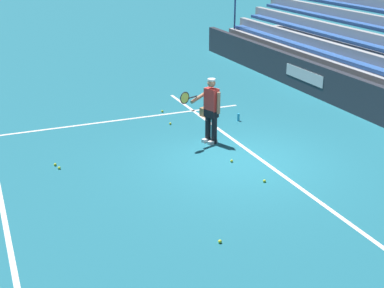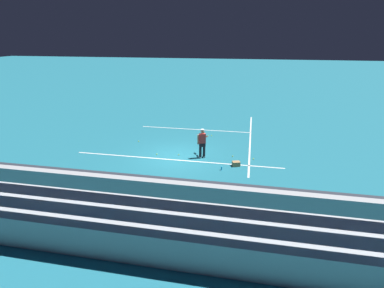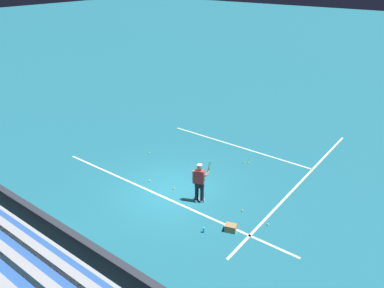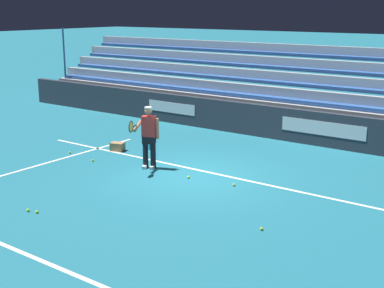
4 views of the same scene
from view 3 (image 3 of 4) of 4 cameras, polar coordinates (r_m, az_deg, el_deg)
name	(u,v)px [view 3 (image 3 of 4)]	position (r m, az deg, el deg)	size (l,w,h in m)	color
ground_plane	(170,191)	(16.04, -3.31, -7.22)	(160.00, 160.00, 0.00)	#1E6B7F
court_baseline_white	(163,197)	(15.73, -4.49, -7.99)	(12.00, 0.10, 0.01)	white
court_sideline_white	(300,183)	(17.28, 16.12, -5.68)	(0.10, 12.00, 0.01)	white
court_service_line_white	(237,146)	(19.99, 6.92, -0.35)	(8.22, 0.10, 0.01)	white
back_wall_sponsor_board	(71,244)	(13.11, -17.99, -14.28)	(24.97, 0.25, 1.10)	#2D333D
bleacher_stand	(2,281)	(12.26, -26.91, -18.11)	(23.72, 3.20, 3.40)	#9EA3A8
tennis_player	(200,183)	(14.92, 1.20, -5.89)	(0.57, 1.08, 1.71)	black
ball_box_cardboard	(231,228)	(13.89, 5.90, -12.59)	(0.40, 0.30, 0.26)	#A87F51
tennis_ball_near_player	(242,210)	(14.96, 7.67, -10.00)	(0.07, 0.07, 0.07)	#CCE533
tennis_ball_on_baseline	(268,224)	(14.41, 11.47, -11.90)	(0.07, 0.07, 0.07)	#CCE533
tennis_ball_by_box	(149,181)	(16.81, -6.50, -5.56)	(0.07, 0.07, 0.07)	#CCE533
tennis_ball_midcourt	(149,153)	(19.21, -6.55, -1.35)	(0.07, 0.07, 0.07)	#CCE533
tennis_ball_far_right	(174,189)	(16.16, -2.75, -6.80)	(0.07, 0.07, 0.07)	#CCE533
tennis_ball_toward_net	(249,163)	(18.32, 8.63, -2.89)	(0.07, 0.07, 0.07)	#CCE533
tennis_ball_stray_back	(244,162)	(18.38, 7.91, -2.75)	(0.07, 0.07, 0.07)	#CCE533
water_bottle	(204,230)	(13.76, 1.79, -12.97)	(0.07, 0.07, 0.22)	#33B2E5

